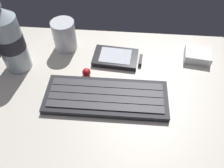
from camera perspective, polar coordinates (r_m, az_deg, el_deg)
ground_plane at (r=58.49cm, az=-0.02°, el=-2.70°), size 64.00×48.00×2.80cm
keyboard at (r=55.93cm, az=-1.43°, el=-3.13°), size 29.08×11.22×1.70cm
handheld_device at (r=65.07cm, az=1.42°, el=6.36°), size 13.21×8.52×1.50cm
juice_cup at (r=68.26cm, az=-11.37°, el=11.22°), size 6.40×6.40×8.50cm
water_bottle at (r=62.88cm, az=-23.55°, el=9.84°), size 6.73×6.73×20.80cm
charger_block at (r=69.14cm, az=19.98°, el=6.51°), size 7.70×6.50×2.40cm
trackball_mouse at (r=61.02cm, az=-6.18°, el=2.82°), size 2.20×2.20×2.20cm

